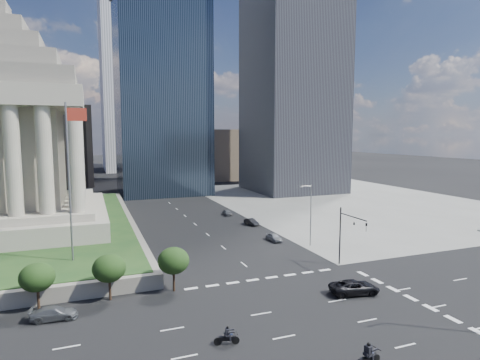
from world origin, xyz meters
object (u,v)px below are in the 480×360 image
flagpole (70,173)px  parked_sedan_far (227,213)px  pickup_truck (354,287)px  street_lamp_north (310,211)px  traffic_signal_ne (348,230)px  parked_sedan_near (274,237)px  parked_sedan_mid (251,222)px  motorcycle_trail (227,335)px  suv_grey (54,313)px  motorcycle_lead (367,355)px

flagpole → parked_sedan_far: bearing=43.5°
pickup_truck → parked_sedan_far: 47.37m
street_lamp_north → traffic_signal_ne: bearing=-94.2°
traffic_signal_ne → street_lamp_north: 11.34m
traffic_signal_ne → pickup_truck: bearing=-120.6°
traffic_signal_ne → parked_sedan_far: 40.00m
traffic_signal_ne → street_lamp_north: bearing=85.8°
parked_sedan_near → parked_sedan_mid: (0.96, 12.36, -0.03)m
traffic_signal_ne → motorcycle_trail: bearing=-148.8°
pickup_truck → suv_grey: pickup_truck is taller
pickup_truck → motorcycle_lead: (-8.06, -12.39, 0.23)m
traffic_signal_ne → suv_grey: size_ratio=1.82×
flagpole → suv_grey: (-1.52, -13.00, -12.48)m
street_lamp_north → parked_sedan_near: bearing=129.8°
suv_grey → parked_sedan_far: (32.35, 42.27, -0.02)m
parked_sedan_far → street_lamp_north: bearing=-79.5°
motorcycle_trail → parked_sedan_mid: bearing=77.4°
flagpole → suv_grey: flagpole is taller
flagpole → motorcycle_lead: (21.66, -30.49, -12.10)m
parked_sedan_mid → parked_sedan_near: bearing=-104.3°
flagpole → motorcycle_lead: flagpole is taller
parked_sedan_near → street_lamp_north: bearing=-52.6°
parked_sedan_mid → motorcycle_lead: 49.78m
parked_sedan_mid → traffic_signal_ne: bearing=-95.4°
pickup_truck → motorcycle_lead: size_ratio=2.06×
flagpole → motorcycle_trail: size_ratio=8.89×
parked_sedan_near → motorcycle_trail: (-18.50, -29.23, 0.18)m
parked_sedan_mid → flagpole: bearing=-160.3°
suv_grey → parked_sedan_near: 37.69m
parked_sedan_far → motorcycle_lead: motorcycle_lead is taller
suv_grey → motorcycle_lead: 29.04m
traffic_signal_ne → street_lamp_north: street_lamp_north is taller
traffic_signal_ne → pickup_truck: traffic_signal_ne is taller
street_lamp_north → suv_grey: bearing=-159.1°
flagpole → parked_sedan_mid: bearing=29.5°
suv_grey → motorcycle_trail: (14.16, -10.41, 0.20)m
parked_sedan_near → motorcycle_lead: 37.53m
street_lamp_north → motorcycle_lead: 34.57m
street_lamp_north → flagpole: bearing=-178.4°
motorcycle_lead → pickup_truck: bearing=48.0°
flagpole → motorcycle_lead: 39.31m
motorcycle_trail → traffic_signal_ne: bearing=43.7°
motorcycle_trail → parked_sedan_far: bearing=83.5°
street_lamp_north → suv_grey: size_ratio=2.27×
parked_sedan_far → motorcycle_lead: size_ratio=1.33×
traffic_signal_ne → parked_sedan_near: bearing=101.2°
parked_sedan_near → suv_grey: bearing=-152.4°
flagpole → parked_sedan_far: size_ratio=5.54×
street_lamp_north → parked_sedan_mid: size_ratio=2.62×
parked_sedan_far → motorcycle_lead: (-9.17, -59.75, 0.40)m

